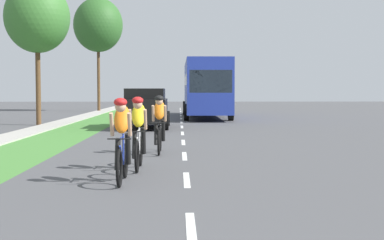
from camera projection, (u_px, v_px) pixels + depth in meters
ground_plane at (183, 134)px, 21.34m from camera, size 120.00×120.00×0.00m
grass_verge at (67, 134)px, 21.23m from camera, size 2.22×70.00×0.01m
sidewalk_concrete at (22, 134)px, 21.18m from camera, size 1.24×70.00×0.10m
lane_markings_center at (182, 127)px, 25.33m from camera, size 0.12×54.07×0.01m
cyclist_lead at (122, 139)px, 10.04m from camera, size 0.42×1.72×1.58m
cyclist_trailing at (139, 132)px, 11.72m from camera, size 0.42×1.72×1.58m
cyclist_distant at (159, 124)px, 14.70m from camera, size 0.42×1.72×1.58m
suv_black at (146, 107)px, 24.74m from camera, size 2.15×4.70×1.79m
bus_blue at (205, 86)px, 34.22m from camera, size 2.78×11.60×3.48m
street_tree_near at (37, 18)px, 26.31m from camera, size 3.14×3.14×6.98m
street_tree_far at (98, 25)px, 43.83m from camera, size 3.96×3.96×9.15m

